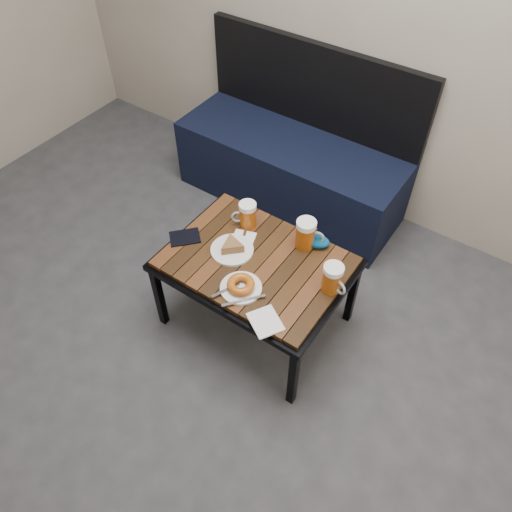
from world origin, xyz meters
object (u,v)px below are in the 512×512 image
Objects in this scene: plate_pie at (232,248)px; passport_navy at (185,237)px; plate_bagel at (241,286)px; beer_mug_left at (247,214)px; beer_mug_centre at (306,234)px; beer_mug_right at (333,278)px; cafe_table at (256,266)px; passport_burgundy at (307,236)px; bench at (292,164)px; knit_pouch at (317,241)px.

plate_pie is 0.24m from passport_navy.
plate_pie is at bearing 135.89° from plate_bagel.
beer_mug_left is 0.19m from plate_pie.
beer_mug_centre is 1.06× the size of beer_mug_right.
cafe_table is 5.93× the size of beer_mug_right.
cafe_table is 5.61× the size of beer_mug_centre.
plate_bagel is at bearing -126.10° from beer_mug_centre.
beer_mug_left reaches higher than plate_bagel.
plate_pie is 1.64× the size of passport_burgundy.
plate_pie is at bearing 56.64° from passport_navy.
passport_navy is (0.01, -1.00, 0.20)m from bench.
bench reaches higher than beer_mug_left.
beer_mug_centre is at bearing -146.78° from knit_pouch.
passport_burgundy is (-0.02, 0.05, -0.07)m from beer_mug_centre.
plate_pie reaches higher than cafe_table.
passport_burgundy is at bearing 162.02° from knit_pouch.
passport_burgundy is (0.07, 0.44, -0.02)m from plate_bagel.
beer_mug_centre reaches higher than cafe_table.
beer_mug_centre is 0.75× the size of plate_pie.
passport_navy is (-0.72, -0.12, -0.07)m from beer_mug_right.
knit_pouch is (0.55, -0.69, 0.23)m from bench.
passport_navy is at bearing -149.90° from knit_pouch.
bench is 9.88× the size of passport_navy.
beer_mug_centre is (0.50, -0.72, 0.27)m from bench.
passport_navy is at bearing -149.80° from beer_mug_right.
passport_burgundy is 0.07m from knit_pouch.
bench is 0.83m from beer_mug_left.
plate_pie is at bearing -152.00° from beer_mug_right.
beer_mug_centre is at bearing 72.36° from passport_navy.
beer_mug_left is 0.54m from beer_mug_right.
plate_pie is at bearing -75.57° from bench.
beer_mug_centre is 0.09m from passport_burgundy.
beer_mug_left is 0.36m from knit_pouch.
beer_mug_centre is at bearing 40.89° from plate_pie.
bench reaches higher than knit_pouch.
plate_pie is (0.04, -0.18, -0.05)m from beer_mug_left.
beer_mug_centre reaches higher than passport_burgundy.
beer_mug_left is 0.32m from passport_navy.
beer_mug_right reaches higher than passport_burgundy.
knit_pouch is (-0.18, 0.19, -0.05)m from beer_mug_right.
beer_mug_left reaches higher than passport_burgundy.
beer_mug_right is 0.64× the size of plate_bagel.
cafe_table is 6.25× the size of beer_mug_left.
plate_pie is 1.41× the size of passport_navy.
plate_pie is at bearing 65.19° from beer_mug_left.
bench is at bearing 150.29° from beer_mug_right.
beer_mug_centre reaches higher than plate_pie.
beer_mug_centre is at bearing 149.92° from beer_mug_left.
plate_bagel is (0.04, -0.18, 0.06)m from cafe_table.
plate_pie is at bearing -140.16° from knit_pouch.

